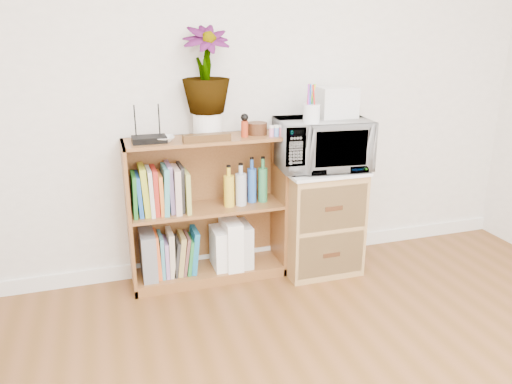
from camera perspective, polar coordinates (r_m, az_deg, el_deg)
name	(u,v)px	position (r m, az deg, el deg)	size (l,w,h in m)	color
skirting_board	(253,255)	(3.59, -0.37, -7.16)	(4.00, 0.02, 0.10)	white
bookshelf	(207,211)	(3.22, -5.61, -2.13)	(1.00, 0.30, 0.95)	brown
wicker_unit	(318,220)	(3.42, 7.11, -3.17)	(0.50, 0.45, 0.70)	#9E7542
microwave	(322,144)	(3.26, 7.55, 5.48)	(0.58, 0.39, 0.32)	white
pen_cup	(311,114)	(3.09, 6.36, 8.90)	(0.10, 0.10, 0.11)	white
small_appliance	(335,102)	(3.30, 9.05, 10.13)	(0.24, 0.20, 0.19)	silver
router	(149,139)	(3.02, -12.11, 5.91)	(0.20, 0.14, 0.04)	black
white_bowl	(163,139)	(3.02, -10.53, 5.96)	(0.13, 0.13, 0.03)	white
plant_pot	(208,125)	(3.10, -5.56, 7.62)	(0.18, 0.18, 0.15)	white
potted_plant	(206,70)	(3.06, -5.76, 13.72)	(0.29, 0.29, 0.51)	#447F33
trinket_box	(207,138)	(2.99, -5.65, 6.19)	(0.28, 0.07, 0.05)	#3A2410
kokeshi_doll	(245,129)	(3.10, -1.31, 7.22)	(0.04, 0.04, 0.10)	#A42F14
wooden_bowl	(257,128)	(3.18, 0.12, 7.27)	(0.13, 0.13, 0.07)	#39200F
paint_jars	(276,133)	(3.12, 2.35, 6.80)	(0.10, 0.04, 0.05)	pink
file_box	(148,254)	(3.27, -12.24, -6.99)	(0.09, 0.24, 0.30)	slate
magazine_holder_left	(219,248)	(3.33, -4.25, -6.41)	(0.09, 0.22, 0.27)	white
magazine_holder_mid	(231,242)	(3.34, -2.88, -5.78)	(0.10, 0.26, 0.33)	white
magazine_holder_right	(242,244)	(3.36, -1.56, -5.92)	(0.09, 0.23, 0.29)	silver
cookbooks	(160,190)	(3.13, -10.87, 0.20)	(0.35, 0.20, 0.30)	#1E7127
liquor_bottles	(245,183)	(3.23, -1.30, 1.05)	(0.30, 0.07, 0.29)	gold
lower_books	(175,253)	(3.29, -9.20, -6.93)	(0.29, 0.19, 0.29)	orange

